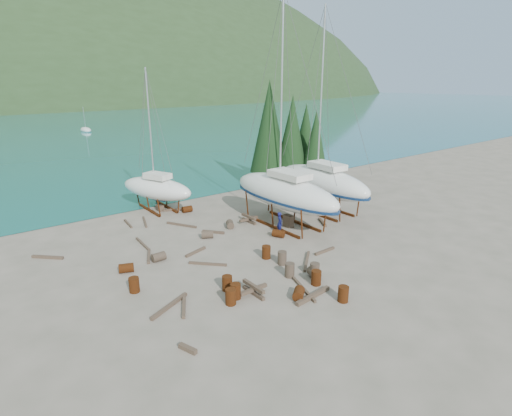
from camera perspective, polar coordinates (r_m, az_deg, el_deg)
ground at (r=27.99m, az=2.83°, el=-6.26°), size 600.00×600.00×0.00m
far_house_right at (r=214.62m, az=-26.17°, el=13.70°), size 6.60×5.60×5.60m
cypress_near_right at (r=43.23m, az=5.17°, el=10.23°), size 3.60×3.60×10.00m
cypress_mid_right at (r=42.99m, az=8.46°, el=8.90°), size 3.06×3.06×8.50m
cypress_back_left at (r=43.63m, az=1.90°, el=11.51°), size 4.14×4.14×11.50m
cypress_far_right at (r=46.09m, az=7.06°, el=9.90°), size 3.24×3.24×9.00m
moored_boat_mid at (r=103.42m, az=-23.14°, el=10.21°), size 2.00×5.00×6.05m
large_sailboat_near at (r=32.19m, az=4.10°, el=2.32°), size 3.48×11.27×17.66m
large_sailboat_far at (r=36.16m, az=9.38°, el=3.79°), size 3.82×11.06×17.22m
small_sailboat_shore at (r=37.46m, az=-14.01°, el=2.78°), size 5.23×8.15×12.47m
worker at (r=30.99m, az=3.42°, el=-2.12°), size 0.65×0.75×1.73m
drum_0 at (r=21.70m, az=-3.63°, el=-12.53°), size 0.58×0.58×0.88m
drum_1 at (r=24.65m, az=8.27°, el=-9.17°), size 0.85×1.03×0.58m
drum_2 at (r=26.26m, az=-18.04°, el=-8.15°), size 1.03×0.87×0.58m
drum_3 at (r=22.40m, az=12.36°, el=-11.91°), size 0.58×0.58×0.88m
drum_4 at (r=36.59m, az=-9.82°, el=-0.17°), size 0.95×0.69×0.58m
drum_5 at (r=24.67m, az=8.37°, el=-8.76°), size 0.58×0.58×0.88m
drum_6 at (r=30.41m, az=3.23°, el=-3.67°), size 0.91×1.05×0.58m
drum_7 at (r=23.79m, az=8.60°, el=-9.82°), size 0.58×0.58×0.88m
drum_8 at (r=23.79m, az=-17.01°, el=-10.45°), size 0.58×0.58×0.88m
drum_9 at (r=30.40m, az=-6.97°, el=-3.78°), size 1.05×0.94×0.58m
drum_10 at (r=22.20m, az=-2.95°, el=-11.77°), size 0.58×0.58×0.88m
drum_11 at (r=32.36m, az=-3.72°, el=-2.33°), size 0.92×1.05×0.58m
drum_12 at (r=22.37m, az=6.11°, el=-12.05°), size 1.05×1.00×0.58m
drum_13 at (r=23.01m, az=-4.14°, el=-10.66°), size 0.58×0.58×0.88m
drum_14 at (r=26.82m, az=1.48°, el=-6.32°), size 0.58×0.58×0.88m
drum_15 at (r=27.25m, az=-13.74°, el=-6.79°), size 0.89×0.59×0.58m
drum_16 at (r=26.03m, az=3.75°, el=-7.13°), size 0.58×0.58×0.88m
drum_17 at (r=24.49m, az=4.84°, el=-8.83°), size 0.58×0.58×0.88m
timber_0 at (r=34.76m, az=-17.82°, el=-2.13°), size 0.37×2.20×0.14m
timber_1 at (r=33.77m, az=9.48°, el=-2.03°), size 1.14×1.71×0.19m
timber_2 at (r=30.32m, az=-27.62°, el=-6.24°), size 1.70×1.70×0.19m
timber_3 at (r=23.26m, az=6.84°, el=-11.45°), size 1.10×2.79×0.15m
timber_4 at (r=28.04m, az=-8.62°, el=-6.21°), size 1.83×0.70×0.17m
timber_5 at (r=26.59m, az=7.26°, el=-7.53°), size 2.37×2.04×0.16m
timber_6 at (r=37.33m, az=-11.72°, el=-0.24°), size 1.77×0.84×0.19m
timber_7 at (r=28.26m, az=9.79°, el=-6.07°), size 1.87×0.19×0.17m
timber_8 at (r=31.40m, az=-6.11°, el=-3.42°), size 1.25×1.52×0.19m
timber_9 at (r=34.74m, az=-15.60°, el=-1.93°), size 0.95×2.57×0.15m
timber_10 at (r=33.33m, az=-10.60°, el=-2.38°), size 1.51×2.54×0.16m
timber_11 at (r=26.21m, az=-6.91°, el=-7.92°), size 1.84×1.94×0.15m
timber_12 at (r=21.94m, az=-10.27°, el=-13.51°), size 1.30×2.14×0.17m
timber_13 at (r=18.85m, az=-9.72°, el=-19.20°), size 0.51×0.98×0.22m
timber_14 at (r=22.02m, az=-12.25°, el=-13.50°), size 2.63×1.32×0.18m
timber_15 at (r=30.25m, az=-15.93°, el=-4.92°), size 0.32×2.53×0.15m
timber_16 at (r=22.61m, az=8.15°, el=-12.30°), size 2.66×0.44×0.23m
timber_17 at (r=28.04m, az=-15.06°, el=-6.65°), size 1.09×2.09×0.16m
timber_pile_fore at (r=22.61m, az=-0.35°, el=-11.57°), size 1.80×1.80×0.60m
timber_pile_aft at (r=33.50m, az=-1.05°, el=-1.57°), size 1.80×1.80×0.60m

